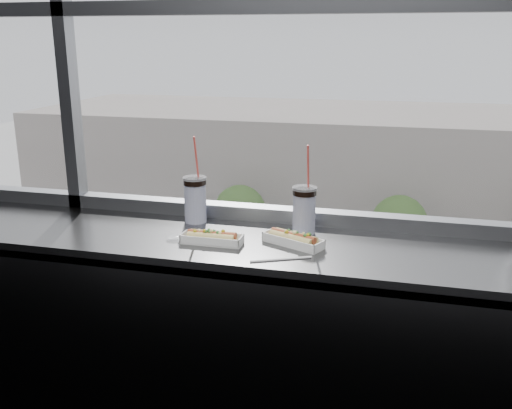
% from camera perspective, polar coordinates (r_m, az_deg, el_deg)
% --- Properties ---
extents(wall_back_lower, '(6.00, 0.00, 6.00)m').
position_cam_1_polar(wall_back_lower, '(2.75, 2.39, -12.61)').
color(wall_back_lower, black).
rests_on(wall_back_lower, ground).
extents(counter, '(6.00, 0.55, 0.06)m').
position_cam_1_polar(counter, '(2.28, 1.10, -4.41)').
color(counter, slate).
rests_on(counter, ground).
extents(counter_fascia, '(6.00, 0.04, 1.04)m').
position_cam_1_polar(counter_fascia, '(2.31, -0.51, -18.80)').
color(counter_fascia, slate).
rests_on(counter_fascia, ground).
extents(hotdog_tray_left, '(0.24, 0.08, 0.06)m').
position_cam_1_polar(hotdog_tray_left, '(2.25, -4.43, -3.31)').
color(hotdog_tray_left, white).
rests_on(hotdog_tray_left, counter).
extents(hotdog_tray_right, '(0.26, 0.17, 0.06)m').
position_cam_1_polar(hotdog_tray_right, '(2.23, 3.73, -3.45)').
color(hotdog_tray_right, white).
rests_on(hotdog_tray_right, counter).
extents(soda_cup_left, '(0.10, 0.10, 0.38)m').
position_cam_1_polar(soda_cup_left, '(2.50, -6.10, 0.74)').
color(soda_cup_left, white).
rests_on(soda_cup_left, counter).
extents(soda_cup_right, '(0.10, 0.10, 0.38)m').
position_cam_1_polar(soda_cup_right, '(2.34, 4.84, -0.34)').
color(soda_cup_right, white).
rests_on(soda_cup_right, counter).
extents(loose_straw, '(0.21, 0.11, 0.01)m').
position_cam_1_polar(loose_straw, '(2.09, 2.52, -5.49)').
color(loose_straw, white).
rests_on(loose_straw, counter).
extents(wrapper, '(0.08, 0.06, 0.02)m').
position_cam_1_polar(wrapper, '(2.31, -8.18, -3.29)').
color(wrapper, silver).
rests_on(wrapper, counter).
extents(plaza_ground, '(120.00, 120.00, 0.00)m').
position_cam_1_polar(plaza_ground, '(47.63, 13.20, 0.21)').
color(plaza_ground, '#B6B5B3').
rests_on(plaza_ground, ground).
extents(street_asphalt, '(80.00, 10.00, 0.06)m').
position_cam_1_polar(street_asphalt, '(25.79, 11.67, -13.91)').
color(street_asphalt, black).
rests_on(street_asphalt, plaza_ground).
extents(far_sidewalk, '(80.00, 6.00, 0.04)m').
position_cam_1_polar(far_sidewalk, '(32.97, 12.43, -7.02)').
color(far_sidewalk, '#B6B5B3').
rests_on(far_sidewalk, plaza_ground).
extents(far_building, '(50.00, 14.00, 8.00)m').
position_cam_1_polar(far_building, '(41.32, 13.34, 3.49)').
color(far_building, gray).
rests_on(far_building, plaza_ground).
extents(car_near_c, '(2.72, 6.09, 2.00)m').
position_cam_1_polar(car_near_c, '(21.87, 16.02, -17.09)').
color(car_near_c, '#9B0032').
rests_on(car_near_c, street_asphalt).
extents(car_far_a, '(2.77, 5.67, 1.83)m').
position_cam_1_polar(car_far_a, '(30.93, -7.66, -6.45)').
color(car_far_a, black).
rests_on(car_far_a, street_asphalt).
extents(car_near_b, '(2.87, 6.05, 1.96)m').
position_cam_1_polar(car_near_b, '(22.65, -3.37, -15.19)').
color(car_near_b, black).
rests_on(car_near_b, street_asphalt).
extents(pedestrian_a, '(0.98, 0.74, 2.21)m').
position_cam_1_polar(pedestrian_a, '(33.58, 1.13, -4.12)').
color(pedestrian_a, '#66605B').
rests_on(pedestrian_a, far_sidewalk).
extents(pedestrian_c, '(0.95, 0.71, 2.14)m').
position_cam_1_polar(pedestrian_c, '(33.67, 22.48, -5.42)').
color(pedestrian_c, '#66605B').
rests_on(pedestrian_c, far_sidewalk).
extents(pedestrian_b, '(0.62, 0.82, 1.85)m').
position_cam_1_polar(pedestrian_b, '(31.68, 13.00, -6.20)').
color(pedestrian_b, '#66605B').
rests_on(pedestrian_b, far_sidewalk).
extents(tree_left, '(3.04, 3.04, 4.75)m').
position_cam_1_polar(tree_left, '(33.03, -1.64, -0.66)').
color(tree_left, '#47382B').
rests_on(tree_left, far_sidewalk).
extents(tree_center, '(3.05, 3.05, 4.76)m').
position_cam_1_polar(tree_center, '(31.85, 14.11, -1.80)').
color(tree_center, '#47382B').
rests_on(tree_center, far_sidewalk).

